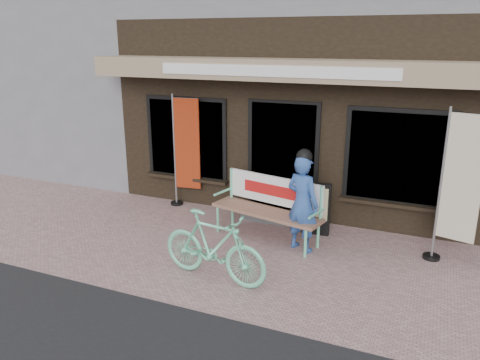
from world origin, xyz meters
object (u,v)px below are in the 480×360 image
at_px(bicycle, 214,247).
at_px(nobori_cream, 458,187).
at_px(bench, 270,203).
at_px(menu_stand, 316,208).
at_px(nobori_red, 185,150).
at_px(person, 302,201).

xyz_separation_m(bicycle, nobori_cream, (3.03, 1.81, 0.71)).
height_order(bench, menu_stand, bench).
bearing_deg(nobori_red, bench, -29.41).
bearing_deg(menu_stand, person, -100.01).
xyz_separation_m(person, nobori_cream, (2.18, 0.40, 0.39)).
bearing_deg(bicycle, person, -23.50).
height_order(person, nobori_cream, nobori_cream).
height_order(bench, bicycle, bench).
distance_m(bench, person, 0.70).
height_order(bench, person, person).
bearing_deg(nobori_red, person, -29.29).
bearing_deg(menu_stand, nobori_red, 167.24).
xyz_separation_m(bicycle, menu_stand, (0.92, 2.10, -0.02)).
height_order(nobori_red, nobori_cream, nobori_cream).
relative_size(bench, nobori_red, 0.89).
height_order(nobori_red, menu_stand, nobori_red).
bearing_deg(menu_stand, nobori_cream, -12.09).
relative_size(bicycle, menu_stand, 1.78).
relative_size(bench, person, 1.20).
xyz_separation_m(nobori_cream, menu_stand, (-2.11, 0.29, -0.73)).
bearing_deg(person, nobori_cream, 31.99).
relative_size(nobori_cream, menu_stand, 2.52).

